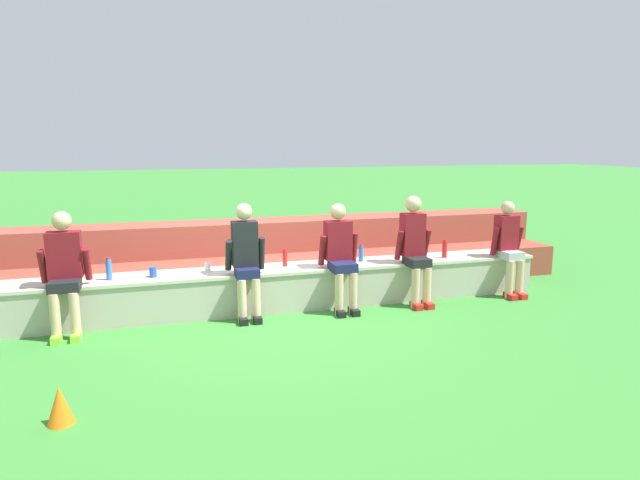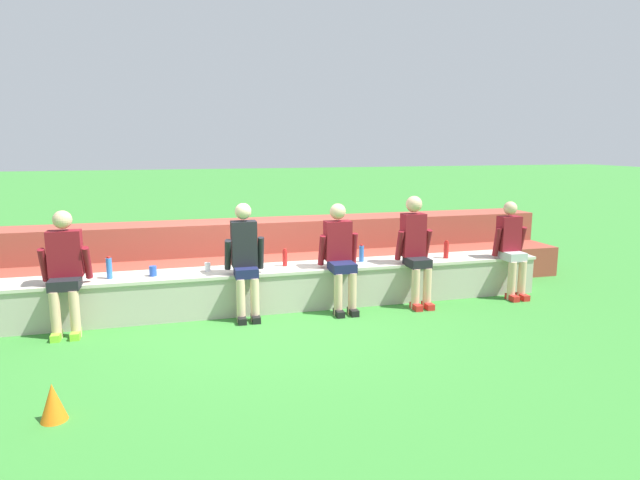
# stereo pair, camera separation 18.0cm
# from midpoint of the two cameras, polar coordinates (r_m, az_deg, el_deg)

# --- Properties ---
(ground_plane) EXTENTS (80.00, 80.00, 0.00)m
(ground_plane) POSITION_cam_midpoint_polar(r_m,az_deg,el_deg) (7.08, -5.75, -7.89)
(ground_plane) COLOR #388433
(stone_seating_wall) EXTENTS (7.85, 0.64, 0.55)m
(stone_seating_wall) POSITION_cam_midpoint_polar(r_m,az_deg,el_deg) (7.28, -6.25, -4.99)
(stone_seating_wall) COLOR #B7AF9E
(stone_seating_wall) RESTS_ON ground
(brick_bleachers) EXTENTS (9.93, 1.47, 0.97)m
(brick_bleachers) POSITION_cam_midpoint_polar(r_m,az_deg,el_deg) (8.55, -7.91, -1.96)
(brick_bleachers) COLOR #984132
(brick_bleachers) RESTS_ON ground
(person_far_left) EXTENTS (0.55, 0.55, 1.43)m
(person_far_left) POSITION_cam_midpoint_polar(r_m,az_deg,el_deg) (6.87, -26.04, -2.76)
(person_far_left) COLOR #DBAD89
(person_far_left) RESTS_ON ground
(person_left_of_center) EXTENTS (0.50, 0.50, 1.45)m
(person_left_of_center) POSITION_cam_midpoint_polar(r_m,az_deg,el_deg) (6.82, -8.57, -1.87)
(person_left_of_center) COLOR beige
(person_left_of_center) RESTS_ON ground
(person_center) EXTENTS (0.53, 0.60, 1.41)m
(person_center) POSITION_cam_midpoint_polar(r_m,az_deg,el_deg) (7.11, 1.44, -1.43)
(person_center) COLOR #DBAD89
(person_center) RESTS_ON ground
(person_right_of_center) EXTENTS (0.49, 0.57, 1.49)m
(person_right_of_center) POSITION_cam_midpoint_polar(r_m,az_deg,el_deg) (7.47, 9.32, -0.69)
(person_right_of_center) COLOR #DBAD89
(person_right_of_center) RESTS_ON ground
(person_far_right) EXTENTS (0.48, 0.51, 1.37)m
(person_far_right) POSITION_cam_midpoint_polar(r_m,az_deg,el_deg) (8.23, 18.72, -0.61)
(person_far_right) COLOR #DBAD89
(person_far_right) RESTS_ON ground
(water_bottle_mid_right) EXTENTS (0.07, 0.07, 0.25)m
(water_bottle_mid_right) POSITION_cam_midpoint_polar(r_m,az_deg,el_deg) (7.59, 3.67, -1.40)
(water_bottle_mid_right) COLOR blue
(water_bottle_mid_right) RESTS_ON stone_seating_wall
(water_bottle_center_gap) EXTENTS (0.07, 0.07, 0.28)m
(water_bottle_center_gap) POSITION_cam_midpoint_polar(r_m,az_deg,el_deg) (7.07, -22.08, -2.88)
(water_bottle_center_gap) COLOR blue
(water_bottle_center_gap) RESTS_ON stone_seating_wall
(water_bottle_mid_left) EXTENTS (0.07, 0.07, 0.26)m
(water_bottle_mid_left) POSITION_cam_midpoint_polar(r_m,az_deg,el_deg) (8.01, 12.39, -0.95)
(water_bottle_mid_left) COLOR red
(water_bottle_mid_left) RESTS_ON stone_seating_wall
(water_bottle_near_left) EXTENTS (0.06, 0.06, 0.24)m
(water_bottle_near_left) POSITION_cam_midpoint_polar(r_m,az_deg,el_deg) (7.30, -4.42, -1.90)
(water_bottle_near_left) COLOR red
(water_bottle_near_left) RESTS_ON stone_seating_wall
(plastic_cup_left_end) EXTENTS (0.09, 0.09, 0.13)m
(plastic_cup_left_end) POSITION_cam_midpoint_polar(r_m,az_deg,el_deg) (7.04, -17.91, -3.24)
(plastic_cup_left_end) COLOR blue
(plastic_cup_left_end) RESTS_ON stone_seating_wall
(plastic_cup_middle) EXTENTS (0.08, 0.08, 0.11)m
(plastic_cup_middle) POSITION_cam_midpoint_polar(r_m,az_deg,el_deg) (7.14, -12.47, -2.86)
(plastic_cup_middle) COLOR white
(plastic_cup_middle) RESTS_ON stone_seating_wall
(sports_cone) EXTENTS (0.21, 0.21, 0.31)m
(sports_cone) POSITION_cam_midpoint_polar(r_m,az_deg,el_deg) (4.94, -26.73, -15.31)
(sports_cone) COLOR orange
(sports_cone) RESTS_ON ground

